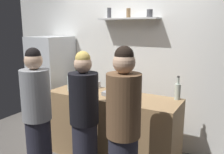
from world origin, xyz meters
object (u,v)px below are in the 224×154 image
Objects in this scene: baking_pan at (117,93)px; person_blonde at (84,120)px; refrigerator at (52,85)px; water_bottle_plastic at (70,83)px; person_brown_jacket at (123,132)px; utensil_holder at (97,84)px; wine_bottle_pale_glass at (178,91)px; wine_bottle_green_glass at (77,79)px; person_grey_hoodie at (37,116)px.

person_blonde is at bearing -99.57° from baking_pan.
water_bottle_plastic is (0.73, -0.40, 0.21)m from refrigerator.
person_blonde is (-0.10, -0.61, -0.18)m from baking_pan.
refrigerator reaches higher than person_brown_jacket.
utensil_holder is 0.71× the size of wine_bottle_pale_glass.
wine_bottle_green_glass is 0.18× the size of person_brown_jacket.
person_grey_hoodie is at bearing -179.83° from person_brown_jacket.
wine_bottle_pale_glass reaches higher than water_bottle_plastic.
baking_pan is at bearing -164.60° from wine_bottle_pale_glass.
person_brown_jacket is 1.06× the size of person_blonde.
person_brown_jacket reaches higher than baking_pan.
utensil_holder is 0.41m from water_bottle_plastic.
water_bottle_plastic is 0.16× the size of person_brown_jacket.
person_brown_jacket is at bearing -28.72° from water_bottle_plastic.
person_blonde is (-0.86, -0.82, -0.27)m from wine_bottle_pale_glass.
water_bottle_plastic reaches higher than baking_pan.
water_bottle_plastic reaches higher than utensil_holder.
wine_bottle_pale_glass reaches higher than wine_bottle_green_glass.
person_grey_hoodie is 1.02× the size of person_blonde.
person_brown_jacket reaches higher than wine_bottle_pale_glass.
wine_bottle_pale_glass is at bearing -112.91° from person_blonde.
water_bottle_plastic is at bearing -170.14° from baking_pan.
utensil_holder is at bearing -43.01° from person_blonde.
wine_bottle_pale_glass is at bearing 0.29° from utensil_holder.
person_brown_jacket is (0.94, -0.97, -0.16)m from utensil_holder.
person_grey_hoodie is (0.06, -0.71, -0.26)m from water_bottle_plastic.
person_brown_jacket is at bearing -105.78° from wine_bottle_pale_glass.
baking_pan is 1.56× the size of utensil_holder.
refrigerator is 5.69× the size of wine_bottle_green_glass.
person_grey_hoodie reaches higher than utensil_holder.
person_blonde reaches higher than water_bottle_plastic.
water_bottle_plastic is at bearing -72.94° from wine_bottle_green_glass.
person_brown_jacket is (-0.28, -0.98, -0.22)m from wine_bottle_pale_glass.
refrigerator is 7.74× the size of utensil_holder.
person_blonde is (0.53, 0.22, -0.02)m from person_grey_hoodie.
refrigerator is 6.40× the size of water_bottle_plastic.
wine_bottle_green_glass is (-0.32, -0.07, 0.06)m from utensil_holder.
utensil_holder is 0.83× the size of water_bottle_plastic.
baking_pan is 1.05m from person_grey_hoodie.
baking_pan is 0.20× the size of person_brown_jacket.
person_brown_jacket is 1.04× the size of person_grey_hoodie.
wine_bottle_green_glass is at bearing -12.29° from refrigerator.
refrigerator is at bearing 178.18° from wine_bottle_pale_glass.
person_brown_jacket is at bearing -46.01° from utensil_holder.
utensil_holder is at bearing -4.44° from refrigerator.
person_blonde is (0.67, -0.75, -0.27)m from wine_bottle_green_glass.
refrigerator is 2.18m from person_brown_jacket.
wine_bottle_green_glass is at bearing 141.42° from person_brown_jacket.
person_brown_jacket is (1.26, -0.91, -0.22)m from wine_bottle_green_glass.
person_grey_hoodie is (-1.40, -1.04, -0.25)m from wine_bottle_pale_glass.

